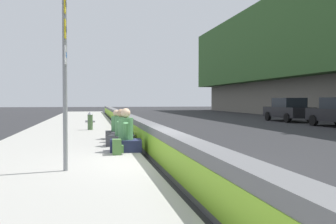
{
  "coord_description": "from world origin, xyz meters",
  "views": [
    {
      "loc": [
        -8.75,
        1.71,
        1.56
      ],
      "look_at": [
        6.35,
        -1.25,
        1.08
      ],
      "focal_mm": 41.49,
      "sensor_mm": 36.0,
      "label": 1
    }
  ],
  "objects_px": {
    "seated_person_rear": "(121,132)",
    "seated_person_far": "(116,130)",
    "seated_person_foreground": "(126,138)",
    "parked_car_fourth": "(288,110)",
    "backpack": "(117,147)",
    "route_sign_post": "(65,66)",
    "fire_hydrant": "(90,120)",
    "seated_person_middle": "(121,134)"
  },
  "relations": [
    {
      "from": "fire_hydrant",
      "to": "seated_person_foreground",
      "type": "relative_size",
      "value": 0.74
    },
    {
      "from": "seated_person_far",
      "to": "seated_person_foreground",
      "type": "bearing_deg",
      "value": -179.31
    },
    {
      "from": "seated_person_foreground",
      "to": "seated_person_rear",
      "type": "distance_m",
      "value": 2.49
    },
    {
      "from": "parked_car_fourth",
      "to": "seated_person_rear",
      "type": "bearing_deg",
      "value": 134.14
    },
    {
      "from": "seated_person_middle",
      "to": "seated_person_foreground",
      "type": "bearing_deg",
      "value": -179.11
    },
    {
      "from": "seated_person_far",
      "to": "backpack",
      "type": "xyz_separation_m",
      "value": [
        -4.13,
        0.23,
        -0.14
      ]
    },
    {
      "from": "seated_person_foreground",
      "to": "route_sign_post",
      "type": "bearing_deg",
      "value": 152.35
    },
    {
      "from": "route_sign_post",
      "to": "seated_person_foreground",
      "type": "height_order",
      "value": "route_sign_post"
    },
    {
      "from": "route_sign_post",
      "to": "seated_person_rear",
      "type": "relative_size",
      "value": 3.4
    },
    {
      "from": "route_sign_post",
      "to": "seated_person_far",
      "type": "xyz_separation_m",
      "value": [
        6.25,
        -1.39,
        -1.76
      ]
    },
    {
      "from": "fire_hydrant",
      "to": "seated_person_foreground",
      "type": "height_order",
      "value": "seated_person_foreground"
    },
    {
      "from": "seated_person_middle",
      "to": "seated_person_rear",
      "type": "height_order",
      "value": "seated_person_middle"
    },
    {
      "from": "route_sign_post",
      "to": "fire_hydrant",
      "type": "xyz_separation_m",
      "value": [
        10.76,
        -0.43,
        -1.65
      ]
    },
    {
      "from": "route_sign_post",
      "to": "parked_car_fourth",
      "type": "distance_m",
      "value": 22.96
    },
    {
      "from": "backpack",
      "to": "route_sign_post",
      "type": "bearing_deg",
      "value": 151.41
    },
    {
      "from": "backpack",
      "to": "parked_car_fourth",
      "type": "relative_size",
      "value": 0.09
    },
    {
      "from": "route_sign_post",
      "to": "fire_hydrant",
      "type": "distance_m",
      "value": 10.9
    },
    {
      "from": "seated_person_rear",
      "to": "seated_person_far",
      "type": "xyz_separation_m",
      "value": [
        1.04,
        0.1,
        -0.0
      ]
    },
    {
      "from": "seated_person_foreground",
      "to": "backpack",
      "type": "relative_size",
      "value": 2.98
    },
    {
      "from": "seated_person_rear",
      "to": "route_sign_post",
      "type": "bearing_deg",
      "value": 164.03
    },
    {
      "from": "seated_person_rear",
      "to": "seated_person_far",
      "type": "bearing_deg",
      "value": 5.76
    },
    {
      "from": "seated_person_far",
      "to": "parked_car_fourth",
      "type": "distance_m",
      "value": 17.43
    },
    {
      "from": "seated_person_middle",
      "to": "parked_car_fourth",
      "type": "height_order",
      "value": "parked_car_fourth"
    },
    {
      "from": "seated_person_rear",
      "to": "seated_person_foreground",
      "type": "bearing_deg",
      "value": 178.57
    },
    {
      "from": "backpack",
      "to": "parked_car_fourth",
      "type": "height_order",
      "value": "parked_car_fourth"
    },
    {
      "from": "seated_person_middle",
      "to": "parked_car_fourth",
      "type": "xyz_separation_m",
      "value": [
        13.68,
        -13.04,
        0.37
      ]
    },
    {
      "from": "parked_car_fourth",
      "to": "route_sign_post",
      "type": "bearing_deg",
      "value": 140.92
    },
    {
      "from": "seated_person_foreground",
      "to": "seated_person_far",
      "type": "distance_m",
      "value": 3.52
    },
    {
      "from": "seated_person_rear",
      "to": "fire_hydrant",
      "type": "bearing_deg",
      "value": 10.83
    },
    {
      "from": "parked_car_fourth",
      "to": "backpack",
      "type": "bearing_deg",
      "value": 139.69
    },
    {
      "from": "route_sign_post",
      "to": "fire_hydrant",
      "type": "relative_size",
      "value": 4.09
    },
    {
      "from": "seated_person_middle",
      "to": "seated_person_far",
      "type": "bearing_deg",
      "value": 0.55
    },
    {
      "from": "route_sign_post",
      "to": "seated_person_far",
      "type": "bearing_deg",
      "value": -12.52
    },
    {
      "from": "backpack",
      "to": "parked_car_fourth",
      "type": "xyz_separation_m",
      "value": [
        15.67,
        -13.29,
        0.53
      ]
    },
    {
      "from": "seated_person_far",
      "to": "parked_car_fourth",
      "type": "height_order",
      "value": "parked_car_fourth"
    },
    {
      "from": "backpack",
      "to": "seated_person_rear",
      "type": "bearing_deg",
      "value": -6.2
    },
    {
      "from": "route_sign_post",
      "to": "parked_car_fourth",
      "type": "relative_size",
      "value": 0.8
    },
    {
      "from": "seated_person_middle",
      "to": "route_sign_post",
      "type": "bearing_deg",
      "value": 161.09
    },
    {
      "from": "route_sign_post",
      "to": "backpack",
      "type": "height_order",
      "value": "route_sign_post"
    },
    {
      "from": "seated_person_middle",
      "to": "seated_person_far",
      "type": "height_order",
      "value": "seated_person_middle"
    },
    {
      "from": "route_sign_post",
      "to": "parked_car_fourth",
      "type": "xyz_separation_m",
      "value": [
        17.79,
        -14.45,
        -1.37
      ]
    },
    {
      "from": "fire_hydrant",
      "to": "parked_car_fourth",
      "type": "xyz_separation_m",
      "value": [
        7.03,
        -14.02,
        0.27
      ]
    }
  ]
}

